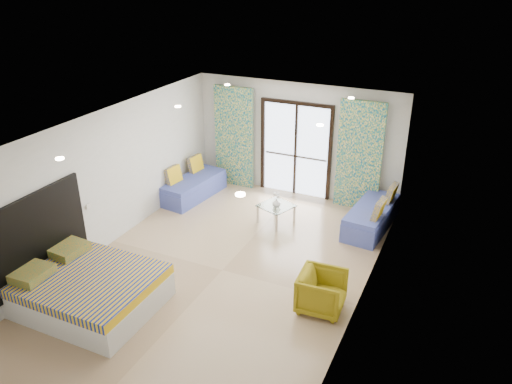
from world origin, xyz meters
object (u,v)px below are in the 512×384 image
at_px(daybed_right, 372,216).
at_px(armchair, 322,290).
at_px(bed, 89,290).
at_px(daybed_left, 193,186).
at_px(coffee_table, 276,207).

distance_m(daybed_right, armchair, 3.05).
xyz_separation_m(bed, daybed_right, (3.60, 4.55, -0.03)).
relative_size(daybed_left, armchair, 2.50).
bearing_deg(coffee_table, bed, -113.17).
bearing_deg(armchair, coffee_table, 33.18).
height_order(bed, coffee_table, coffee_table).
relative_size(bed, coffee_table, 2.57).
height_order(bed, daybed_right, daybed_right).
relative_size(daybed_right, coffee_table, 2.27).
relative_size(coffee_table, armchair, 1.12).
height_order(daybed_left, daybed_right, daybed_right).
xyz_separation_m(bed, coffee_table, (1.67, 3.90, 0.07)).
relative_size(bed, daybed_right, 1.13).
bearing_deg(bed, coffee_table, 66.83).
relative_size(daybed_left, coffee_table, 2.22).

